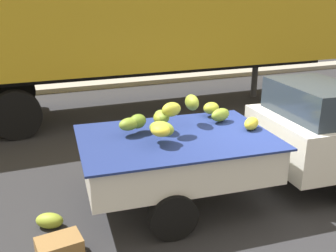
% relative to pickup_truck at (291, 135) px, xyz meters
% --- Properties ---
extents(ground, '(220.00, 220.00, 0.00)m').
position_rel_pickup_truck_xyz_m(ground, '(-0.48, -0.09, -0.88)').
color(ground, '#28282B').
extents(curb_strip, '(80.00, 0.80, 0.16)m').
position_rel_pickup_truck_xyz_m(curb_strip, '(-0.48, 8.25, -0.80)').
color(curb_strip, gray).
rests_on(curb_strip, ground).
extents(pickup_truck, '(5.05, 2.25, 1.70)m').
position_rel_pickup_truck_xyz_m(pickup_truck, '(0.00, 0.00, 0.00)').
color(pickup_truck, silver).
rests_on(pickup_truck, ground).
extents(semi_trailer, '(12.01, 2.71, 3.95)m').
position_rel_pickup_truck_xyz_m(semi_trailer, '(-0.55, 5.16, 1.66)').
color(semi_trailer, gold).
rests_on(semi_trailer, ground).
extents(fallen_banana_bunch_near_tailgate, '(0.45, 0.39, 0.20)m').
position_rel_pickup_truck_xyz_m(fallen_banana_bunch_near_tailgate, '(-3.81, 0.19, -0.78)').
color(fallen_banana_bunch_near_tailgate, '#91A32F').
rests_on(fallen_banana_bunch_near_tailgate, ground).
extents(produce_crate, '(0.56, 0.42, 0.29)m').
position_rel_pickup_truck_xyz_m(produce_crate, '(-3.76, -0.56, -0.74)').
color(produce_crate, olive).
rests_on(produce_crate, ground).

